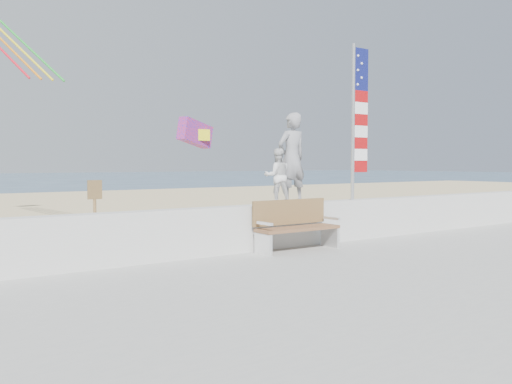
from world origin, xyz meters
TOP-DOWN VIEW (x-y plane):
  - ground at (0.00, 0.00)m, footprint 220.00×220.00m
  - sand at (0.00, 9.00)m, footprint 90.00×40.00m
  - seawall at (0.00, 2.00)m, footprint 30.00×0.35m
  - adult at (1.25, 2.00)m, footprint 0.69×0.46m
  - child at (0.87, 2.00)m, footprint 0.67×0.61m
  - bench at (0.97, 1.55)m, footprint 1.80×0.57m
  - flag at (3.14, 2.00)m, footprint 0.50×0.08m
  - parafoil_kite at (0.85, 5.37)m, footprint 1.15×0.66m
  - sign at (-1.90, 4.96)m, footprint 0.32×0.07m

SIDE VIEW (x-z plane):
  - ground at x=0.00m, z-range 0.00..0.00m
  - sand at x=0.00m, z-range 0.00..0.08m
  - seawall at x=0.00m, z-range 0.18..1.08m
  - bench at x=0.97m, z-range 0.19..1.19m
  - sign at x=-1.90m, z-range 0.21..1.67m
  - child at x=0.87m, z-range 1.08..2.21m
  - adult at x=1.25m, z-range 1.08..2.95m
  - parafoil_kite at x=0.85m, z-range 2.28..3.05m
  - flag at x=3.14m, z-range 1.24..4.74m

